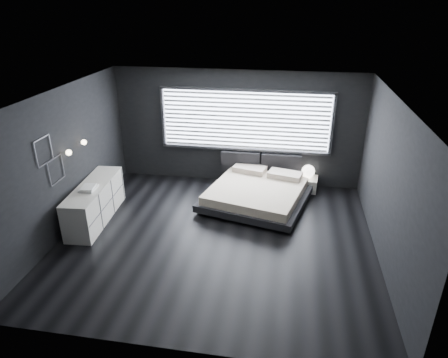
# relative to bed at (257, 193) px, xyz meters

# --- Properties ---
(room) EXTENTS (6.04, 6.00, 2.80)m
(room) POSITION_rel_bed_xyz_m (-0.63, -1.59, 1.14)
(room) COLOR black
(room) RESTS_ON ground
(window) EXTENTS (4.14, 0.09, 1.52)m
(window) POSITION_rel_bed_xyz_m (-0.43, 1.11, 1.35)
(window) COLOR white
(window) RESTS_ON ground
(headboard) EXTENTS (1.96, 0.16, 0.52)m
(headboard) POSITION_rel_bed_xyz_m (-0.01, 1.05, 0.31)
(headboard) COLOR black
(headboard) RESTS_ON ground
(sconce_near) EXTENTS (0.18, 0.11, 0.11)m
(sconce_near) POSITION_rel_bed_xyz_m (-3.51, -1.54, 1.34)
(sconce_near) COLOR silver
(sconce_near) RESTS_ON ground
(sconce_far) EXTENTS (0.18, 0.11, 0.11)m
(sconce_far) POSITION_rel_bed_xyz_m (-3.51, -0.94, 1.34)
(sconce_far) COLOR silver
(sconce_far) RESTS_ON ground
(wall_art_upper) EXTENTS (0.01, 0.48, 0.48)m
(wall_art_upper) POSITION_rel_bed_xyz_m (-3.60, -2.14, 1.59)
(wall_art_upper) COLOR #47474C
(wall_art_upper) RESTS_ON ground
(wall_art_lower) EXTENTS (0.01, 0.48, 0.48)m
(wall_art_lower) POSITION_rel_bed_xyz_m (-3.60, -1.89, 1.12)
(wall_art_lower) COLOR #47474C
(wall_art_lower) RESTS_ON ground
(bed) EXTENTS (2.60, 2.52, 0.56)m
(bed) POSITION_rel_bed_xyz_m (0.00, 0.00, 0.00)
(bed) COLOR black
(bed) RESTS_ON ground
(nightstand) EXTENTS (0.61, 0.52, 0.33)m
(nightstand) POSITION_rel_bed_xyz_m (1.11, 0.91, -0.10)
(nightstand) COLOR white
(nightstand) RESTS_ON ground
(orb_lamp) EXTENTS (0.32, 0.32, 0.32)m
(orb_lamp) POSITION_rel_bed_xyz_m (1.15, 0.93, 0.22)
(orb_lamp) COLOR white
(orb_lamp) RESTS_ON nightstand
(dresser) EXTENTS (0.69, 2.03, 0.80)m
(dresser) POSITION_rel_bed_xyz_m (-3.27, -1.26, 0.14)
(dresser) COLOR white
(dresser) RESTS_ON ground
(book_stack) EXTENTS (0.30, 0.39, 0.08)m
(book_stack) POSITION_rel_bed_xyz_m (-3.25, -1.47, 0.57)
(book_stack) COLOR white
(book_stack) RESTS_ON dresser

